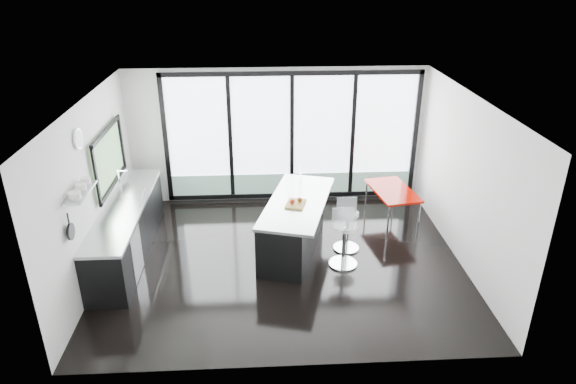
{
  "coord_description": "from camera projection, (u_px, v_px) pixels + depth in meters",
  "views": [
    {
      "loc": [
        -0.34,
        -7.5,
        4.74
      ],
      "look_at": [
        0.1,
        0.3,
        1.15
      ],
      "focal_mm": 32.0,
      "sensor_mm": 36.0,
      "label": 1
    }
  ],
  "objects": [
    {
      "name": "wall_back",
      "position": [
        290.0,
        142.0,
        10.52
      ],
      "size": [
        6.0,
        0.09,
        2.8
      ],
      "color": "silver",
      "rests_on": "ground"
    },
    {
      "name": "bar_stool_near",
      "position": [
        344.0,
        245.0,
        8.52
      ],
      "size": [
        0.5,
        0.5,
        0.76
      ],
      "primitive_type": "cylinder",
      "rotation": [
        0.0,
        0.0,
        0.04
      ],
      "color": "silver",
      "rests_on": "floor"
    },
    {
      "name": "red_table",
      "position": [
        391.0,
        205.0,
        9.99
      ],
      "size": [
        0.9,
        1.34,
        0.66
      ],
      "primitive_type": "cube",
      "rotation": [
        0.0,
        0.0,
        0.16
      ],
      "color": "#900900",
      "rests_on": "floor"
    },
    {
      "name": "floor",
      "position": [
        283.0,
        260.0,
        8.8
      ],
      "size": [
        6.0,
        5.0,
        0.0
      ],
      "primitive_type": "cube",
      "color": "black",
      "rests_on": "ground"
    },
    {
      "name": "ceiling",
      "position": [
        282.0,
        100.0,
        7.63
      ],
      "size": [
        6.0,
        5.0,
        0.0
      ],
      "primitive_type": "cube",
      "color": "white",
      "rests_on": "wall_back"
    },
    {
      "name": "wall_right",
      "position": [
        466.0,
        182.0,
        8.37
      ],
      "size": [
        0.0,
        5.0,
        2.8
      ],
      "primitive_type": "cube",
      "color": "silver",
      "rests_on": "ground"
    },
    {
      "name": "bar_stool_far",
      "position": [
        347.0,
        231.0,
        9.0
      ],
      "size": [
        0.46,
        0.46,
        0.72
      ],
      "primitive_type": "cylinder",
      "rotation": [
        0.0,
        0.0,
        -0.01
      ],
      "color": "silver",
      "rests_on": "floor"
    },
    {
      "name": "island",
      "position": [
        293.0,
        224.0,
        9.01
      ],
      "size": [
        1.54,
        2.45,
        1.21
      ],
      "color": "black",
      "rests_on": "floor"
    },
    {
      "name": "counter_cabinets",
      "position": [
        127.0,
        230.0,
        8.83
      ],
      "size": [
        0.69,
        3.24,
        1.36
      ],
      "color": "black",
      "rests_on": "floor"
    },
    {
      "name": "wall_front",
      "position": [
        293.0,
        273.0,
        5.94
      ],
      "size": [
        6.0,
        0.0,
        2.8
      ],
      "primitive_type": "cube",
      "color": "silver",
      "rests_on": "ground"
    },
    {
      "name": "wall_left",
      "position": [
        97.0,
        174.0,
        8.24
      ],
      "size": [
        0.26,
        5.0,
        2.8
      ],
      "color": "silver",
      "rests_on": "ground"
    }
  ]
}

